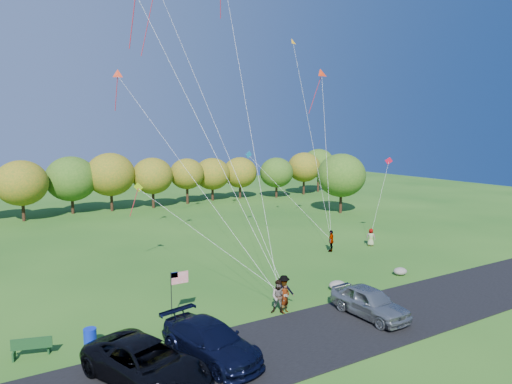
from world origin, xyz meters
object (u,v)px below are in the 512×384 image
flyer_a (285,297)px  park_bench (32,347)px  flyer_d (331,241)px  minivan_dark (146,363)px  minivan_silver (370,302)px  trash_barrel (90,338)px  flyer_e (371,237)px  flyer_b (279,297)px  minivan_navy (211,341)px  flyer_c (284,290)px

flyer_a → park_bench: (-12.74, 1.56, -0.36)m
flyer_d → park_bench: bearing=-21.7°
minivan_dark → minivan_silver: (12.55, 0.28, -0.01)m
minivan_silver → trash_barrel: minivan_silver is taller
minivan_silver → park_bench: size_ratio=2.83×
flyer_a → trash_barrel: flyer_a is taller
flyer_e → park_bench: bearing=61.9°
flyer_a → trash_barrel: bearing=150.0°
minivan_dark → flyer_b: size_ratio=3.10×
trash_barrel → flyer_d: bearing=19.9°
minivan_dark → minivan_navy: size_ratio=1.07×
flyer_d → trash_barrel: flyer_d is taller
flyer_c → minivan_navy: bearing=69.5°
flyer_a → trash_barrel: 10.36m
minivan_dark → minivan_navy: minivan_dark is taller
minivan_navy → flyer_d: (16.70, 11.67, 0.06)m
minivan_dark → flyer_a: size_ratio=3.41×
flyer_b → flyer_d: bearing=77.9°
minivan_silver → park_bench: (-16.34, 4.47, -0.36)m
flyer_a → park_bench: bearing=150.2°
minivan_navy → park_bench: 8.11m
flyer_a → flyer_c: (0.54, 0.92, 0.03)m
minivan_silver → park_bench: 16.94m
flyer_a → flyer_c: size_ratio=0.96×
flyer_e → minivan_navy: bearing=76.2°
minivan_navy → park_bench: (-6.85, 4.32, -0.36)m
flyer_c → flyer_e: (14.60, 7.70, -0.12)m
minivan_dark → flyer_a: (8.95, 3.19, -0.02)m
flyer_d → trash_barrel: size_ratio=2.07×
flyer_d → park_bench: (-23.56, -7.35, -0.42)m
park_bench → trash_barrel: bearing=10.4°
minivan_silver → trash_barrel: (-13.86, 4.20, -0.43)m
minivan_dark → minivan_navy: 3.09m
flyer_a → flyer_e: size_ratio=1.11×
minivan_silver → flyer_c: (-3.05, 3.84, 0.03)m
minivan_silver → flyer_d: size_ratio=2.58×
minivan_dark → flyer_e: size_ratio=3.79×
minivan_dark → flyer_e: (24.10, 11.82, -0.10)m
minivan_dark → flyer_c: size_ratio=3.29×
flyer_a → flyer_e: (15.14, 8.62, -0.09)m
flyer_e → flyer_d: bearing=43.9°
minivan_silver → flyer_a: size_ratio=2.74×
minivan_navy → flyer_e: bearing=15.9°
park_bench → trash_barrel: 2.49m
minivan_silver → flyer_e: 16.32m
flyer_e → trash_barrel: flyer_e is taller
flyer_e → park_bench: flyer_e is taller
flyer_d → flyer_e: bearing=137.1°
minivan_dark → minivan_silver: minivan_dark is taller
flyer_d → flyer_e: flyer_d is taller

